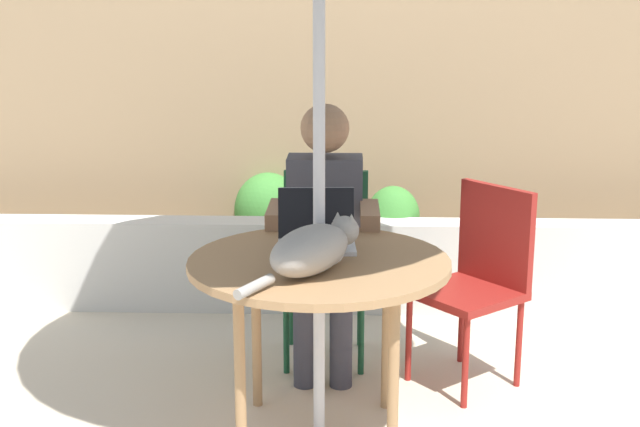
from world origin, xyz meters
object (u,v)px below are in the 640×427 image
object	(u,v)px
chair_empty	(480,270)
potted_plant_by_chair	(392,237)
laptop	(316,229)
cat	(314,249)
chair_occupied	(325,250)
person_seated	(324,224)
patio_table	(319,276)
potted_plant_near_fence	(268,223)

from	to	relation	value
chair_empty	potted_plant_by_chair	xyz separation A→B (m)	(-0.33, 1.10, -0.16)
laptop	cat	size ratio (longest dim) A/B	0.56
chair_occupied	cat	size ratio (longest dim) A/B	1.57
chair_empty	person_seated	bearing A→B (deg)	169.67
patio_table	cat	xyz separation A→B (m)	(-0.01, -0.15, 0.15)
patio_table	potted_plant_by_chair	distance (m)	1.74
chair_occupied	chair_empty	xyz separation A→B (m)	(0.69, -0.28, 0.00)
person_seated	potted_plant_by_chair	world-z (taller)	person_seated
laptop	chair_empty	bearing A→B (deg)	27.95
person_seated	potted_plant_by_chair	distance (m)	1.09
laptop	potted_plant_near_fence	bearing A→B (deg)	101.37
potted_plant_near_fence	chair_empty	bearing A→B (deg)	-52.97
potted_plant_near_fence	potted_plant_by_chair	xyz separation A→B (m)	(0.74, -0.30, -0.00)
patio_table	chair_empty	size ratio (longest dim) A/B	1.12
chair_empty	potted_plant_near_fence	world-z (taller)	chair_empty
chair_empty	person_seated	distance (m)	0.72
chair_empty	laptop	bearing A→B (deg)	-152.05
cat	potted_plant_near_fence	bearing A→B (deg)	99.69
patio_table	potted_plant_by_chair	xyz separation A→B (m)	(0.36, 1.67, -0.31)
person_seated	laptop	size ratio (longest dim) A/B	3.89
laptop	potted_plant_by_chair	world-z (taller)	laptop
chair_occupied	cat	distance (m)	1.05
patio_table	potted_plant_by_chair	bearing A→B (deg)	77.82
chair_empty	laptop	size ratio (longest dim) A/B	2.80
chair_occupied	laptop	size ratio (longest dim) A/B	2.80
chair_empty	laptop	distance (m)	0.84
chair_empty	cat	xyz separation A→B (m)	(-0.70, -0.72, 0.30)
laptop	potted_plant_near_fence	xyz separation A→B (m)	(-0.36, 1.78, -0.44)
chair_empty	potted_plant_by_chair	size ratio (longest dim) A/B	1.35
chair_occupied	patio_table	bearing A→B (deg)	-90.00
laptop	chair_occupied	bearing A→B (deg)	88.44
patio_table	chair_empty	xyz separation A→B (m)	(0.69, 0.57, -0.15)
patio_table	potted_plant_near_fence	bearing A→B (deg)	100.77
potted_plant_by_chair	chair_occupied	bearing A→B (deg)	-113.72
laptop	cat	bearing A→B (deg)	-89.17
laptop	potted_plant_by_chair	bearing A→B (deg)	75.61
person_seated	potted_plant_near_fence	xyz separation A→B (m)	(-0.38, 1.28, -0.33)
laptop	cat	distance (m)	0.35
person_seated	cat	bearing A→B (deg)	-90.87
chair_occupied	laptop	world-z (taller)	laptop
chair_empty	potted_plant_by_chair	bearing A→B (deg)	106.43
patio_table	potted_plant_near_fence	distance (m)	2.04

